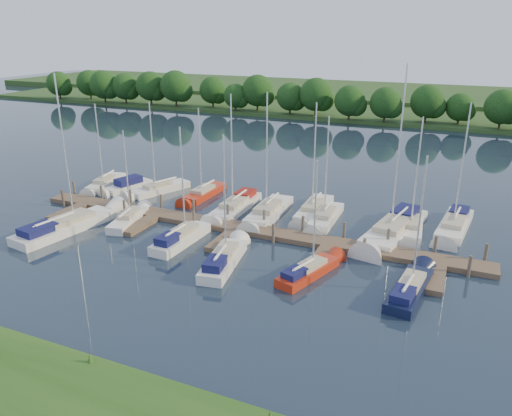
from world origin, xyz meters
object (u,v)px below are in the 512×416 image
at_px(motorboat, 127,187).
at_px(sailboat_n_5, 267,214).
at_px(dock, 236,231).
at_px(sailboat_n_0, 105,185).
at_px(sailboat_s_2, 182,238).

distance_m(motorboat, sailboat_n_5, 16.57).
bearing_deg(motorboat, dock, 175.68).
relative_size(sailboat_n_0, sailboat_n_5, 0.80).
relative_size(dock, sailboat_n_0, 4.32).
bearing_deg(dock, motorboat, 159.24).
distance_m(sailboat_n_0, sailboat_s_2, 17.84).
distance_m(dock, sailboat_n_0, 19.20).
xyz_separation_m(motorboat, sailboat_n_5, (16.51, -1.42, -0.06)).
relative_size(motorboat, sailboat_n_5, 0.51).
xyz_separation_m(sailboat_n_0, motorboat, (2.83, 0.14, 0.07)).
xyz_separation_m(dock, sailboat_n_0, (-18.32, 5.73, 0.08)).
bearing_deg(motorboat, sailboat_n_0, 19.35).
height_order(motorboat, sailboat_s_2, sailboat_s_2).
height_order(sailboat_n_0, sailboat_n_5, sailboat_n_5).
bearing_deg(sailboat_n_0, sailboat_n_5, 164.25).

